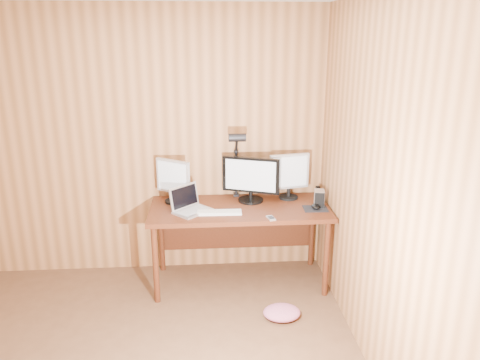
{
  "coord_description": "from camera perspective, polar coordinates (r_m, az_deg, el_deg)",
  "views": [
    {
      "loc": [
        0.64,
        -2.28,
        2.24
      ],
      "look_at": [
        0.93,
        1.58,
        1.02
      ],
      "focal_mm": 35.0,
      "sensor_mm": 36.0,
      "label": 1
    }
  ],
  "objects": [
    {
      "name": "room_shell",
      "position": [
        2.57,
        -18.49,
        -6.11
      ],
      "size": [
        4.0,
        4.0,
        4.0
      ],
      "color": "brown",
      "rests_on": "ground"
    },
    {
      "name": "desk",
      "position": [
        4.31,
        -0.12,
        -4.49
      ],
      "size": [
        1.6,
        0.7,
        0.75
      ],
      "color": "#4C200F",
      "rests_on": "floor"
    },
    {
      "name": "speaker",
      "position": [
        4.48,
        9.45,
        -1.43
      ],
      "size": [
        0.05,
        0.05,
        0.11
      ],
      "primitive_type": "cylinder",
      "color": "black",
      "rests_on": "desk"
    },
    {
      "name": "monitor_left",
      "position": [
        4.29,
        -8.15,
        0.01
      ],
      "size": [
        0.31,
        0.23,
        0.4
      ],
      "rotation": [
        0.0,
        0.0,
        -0.6
      ],
      "color": "black",
      "rests_on": "desk"
    },
    {
      "name": "hard_drive",
      "position": [
        4.26,
        9.63,
        -2.2
      ],
      "size": [
        0.11,
        0.15,
        0.14
      ],
      "rotation": [
        0.0,
        0.0,
        -0.19
      ],
      "color": "silver",
      "rests_on": "desk"
    },
    {
      "name": "monitor_right",
      "position": [
        4.37,
        6.02,
        0.63
      ],
      "size": [
        0.38,
        0.18,
        0.43
      ],
      "rotation": [
        0.0,
        0.0,
        0.2
      ],
      "color": "black",
      "rests_on": "desk"
    },
    {
      "name": "desk_lamp",
      "position": [
        4.28,
        -0.4,
        3.02
      ],
      "size": [
        0.16,
        0.22,
        0.68
      ],
      "rotation": [
        0.0,
        0.0,
        0.15
      ],
      "color": "black",
      "rests_on": "desk"
    },
    {
      "name": "monitor_center",
      "position": [
        4.27,
        1.33,
        0.13
      ],
      "size": [
        0.51,
        0.23,
        0.42
      ],
      "rotation": [
        0.0,
        0.0,
        -0.35
      ],
      "color": "black",
      "rests_on": "desk"
    },
    {
      "name": "laptop",
      "position": [
        4.11,
        -6.22,
        -3.04
      ],
      "size": [
        0.39,
        0.39,
        0.22
      ],
      "rotation": [
        0.0,
        0.0,
        0.77
      ],
      "color": "silver",
      "rests_on": "desk"
    },
    {
      "name": "mousepad",
      "position": [
        4.21,
        9.18,
        -3.47
      ],
      "size": [
        0.22,
        0.18,
        0.0
      ],
      "primitive_type": "cube",
      "rotation": [
        0.0,
        0.0,
        -0.03
      ],
      "color": "black",
      "rests_on": "desk"
    },
    {
      "name": "keyboard",
      "position": [
        4.05,
        -2.62,
        -3.95
      ],
      "size": [
        0.4,
        0.13,
        0.02
      ],
      "rotation": [
        0.0,
        0.0,
        -0.02
      ],
      "color": "white",
      "rests_on": "desk"
    },
    {
      "name": "fabric_pile",
      "position": [
        4.0,
        5.11,
        -15.8
      ],
      "size": [
        0.37,
        0.33,
        0.1
      ],
      "primitive_type": null,
      "rotation": [
        0.0,
        0.0,
        -0.31
      ],
      "color": "#BF5C7C",
      "rests_on": "floor"
    },
    {
      "name": "mouse",
      "position": [
        4.2,
        9.19,
        -3.19
      ],
      "size": [
        0.09,
        0.13,
        0.04
      ],
      "primitive_type": "ellipsoid",
      "rotation": [
        0.0,
        0.0,
        -0.21
      ],
      "color": "black",
      "rests_on": "mousepad"
    },
    {
      "name": "phone",
      "position": [
        3.94,
        3.79,
        -4.66
      ],
      "size": [
        0.08,
        0.11,
        0.01
      ],
      "rotation": [
        0.0,
        0.0,
        0.23
      ],
      "color": "silver",
      "rests_on": "desk"
    }
  ]
}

